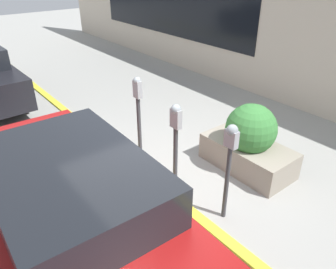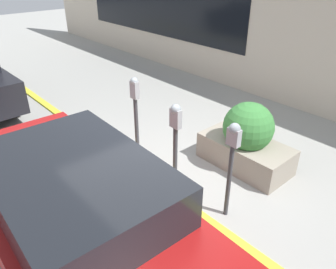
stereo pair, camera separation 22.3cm
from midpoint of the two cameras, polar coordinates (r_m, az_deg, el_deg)
The scene contains 8 objects.
ground_plane at distance 5.34m, azimuth -1.84°, elevation -9.01°, with size 40.00×40.00×0.00m, color #999993.
curb_strip at distance 5.29m, azimuth -2.52°, elevation -9.18°, with size 24.50×0.16×0.04m.
building_facade at distance 7.97m, azimuth 24.63°, elevation 16.64°, with size 24.50×0.17×3.86m.
parking_meter_nearest at distance 4.28m, azimuth 9.63°, elevation -3.15°, with size 0.18×0.15×1.46m.
parking_meter_second at distance 4.92m, azimuth 0.01°, elevation 0.75°, with size 0.18×0.16×1.38m.
parking_meter_middle at distance 5.63m, azimuth -6.81°, elevation 4.76°, with size 0.16×0.13×1.53m.
planter_box at distance 5.71m, azimuth 12.44°, elevation -1.02°, with size 1.56×0.85×1.18m.
parked_car_middle at distance 4.06m, azimuth -17.53°, elevation -11.88°, with size 4.45×1.91×1.36m.
Camera 2 is at (-3.21, 2.75, 3.26)m, focal length 35.00 mm.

